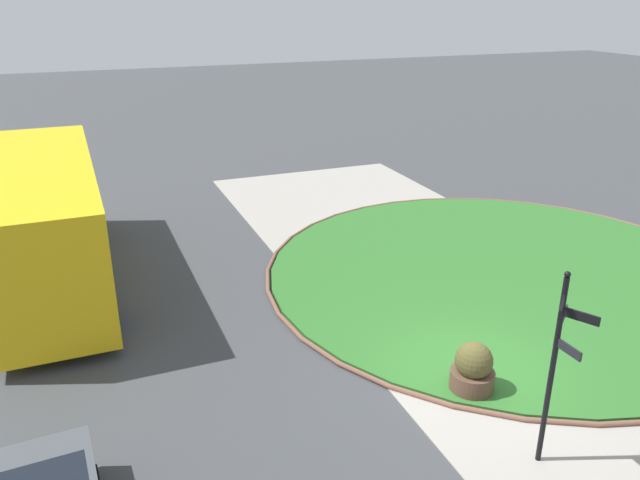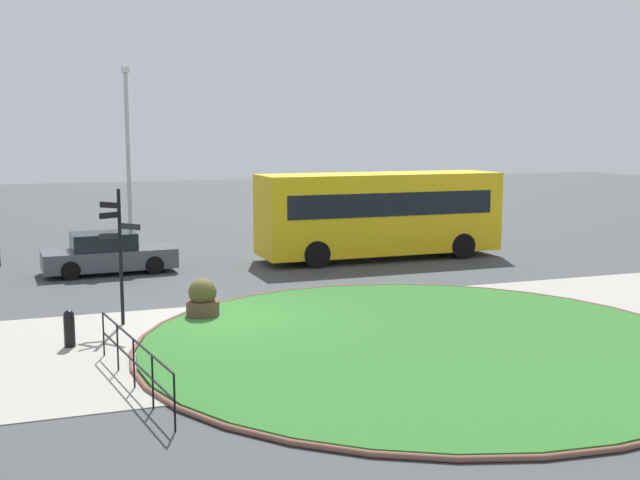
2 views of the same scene
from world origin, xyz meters
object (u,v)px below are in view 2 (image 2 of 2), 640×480
object	(u,v)px
bus_yellow	(380,213)
car_near_lane	(108,254)
signpost_directional	(119,246)
lamppost_tall	(128,156)
planter_near_signpost	(203,301)
bollard_foreground	(69,328)

from	to	relation	value
bus_yellow	car_near_lane	world-z (taller)	bus_yellow
signpost_directional	bus_yellow	size ratio (longest dim) A/B	0.37
lamppost_tall	planter_near_signpost	size ratio (longest dim) A/B	6.74
signpost_directional	bollard_foreground	size ratio (longest dim) A/B	3.98
car_near_lane	bollard_foreground	bearing A→B (deg)	-103.09
planter_near_signpost	car_near_lane	bearing A→B (deg)	102.89
bollard_foreground	car_near_lane	bearing A→B (deg)	80.31
bus_yellow	planter_near_signpost	world-z (taller)	bus_yellow
bollard_foreground	lamppost_tall	world-z (taller)	lamppost_tall
car_near_lane	lamppost_tall	xyz separation A→B (m)	(1.13, 3.12, 3.32)
signpost_directional	bollard_foreground	bearing A→B (deg)	-127.52
bollard_foreground	bus_yellow	size ratio (longest dim) A/B	0.09
car_near_lane	planter_near_signpost	world-z (taller)	car_near_lane
car_near_lane	lamppost_tall	distance (m)	4.69
bollard_foreground	car_near_lane	size ratio (longest dim) A/B	0.19
signpost_directional	bus_yellow	xyz separation A→B (m)	(10.60, 7.53, -0.26)
bus_yellow	car_near_lane	size ratio (longest dim) A/B	2.07
planter_near_signpost	signpost_directional	bearing A→B (deg)	178.76
signpost_directional	lamppost_tall	bearing A→B (deg)	82.55
bollard_foreground	bus_yellow	distance (m)	15.16
car_near_lane	planter_near_signpost	distance (m)	8.06
signpost_directional	car_near_lane	xyz separation A→B (m)	(0.30, 7.81, -1.39)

